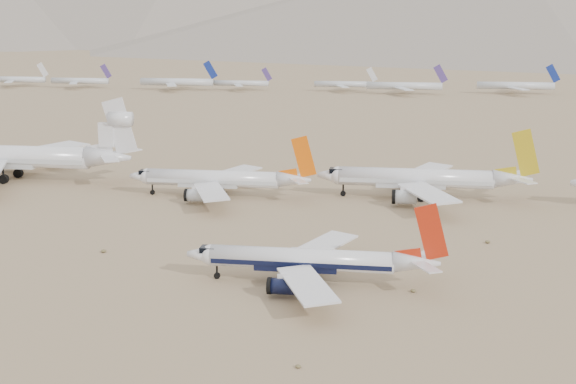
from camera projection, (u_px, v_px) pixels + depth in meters
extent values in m
plane|color=#7B6548|center=(255.00, 288.00, 124.94)|extent=(7000.00, 7000.00, 0.00)
cylinder|color=silver|center=(301.00, 259.00, 126.26)|extent=(29.13, 3.44, 3.44)
cube|color=black|center=(301.00, 262.00, 126.35)|extent=(28.55, 3.49, 0.77)
sphere|color=silver|center=(211.00, 255.00, 128.41)|extent=(3.44, 3.44, 3.44)
cube|color=black|center=(208.00, 249.00, 128.28)|extent=(2.41, 2.24, 0.86)
cone|color=silver|center=(417.00, 263.00, 123.53)|extent=(7.28, 3.44, 3.44)
cube|color=silver|center=(307.00, 285.00, 116.20)|extent=(11.25, 17.73, 0.54)
cube|color=silver|center=(427.00, 267.00, 120.00)|extent=(4.62, 6.05, 0.21)
cylinder|color=black|center=(284.00, 286.00, 120.06)|extent=(4.05, 2.48, 2.48)
cube|color=silver|center=(323.00, 245.00, 135.91)|extent=(11.25, 17.73, 0.54)
cube|color=silver|center=(426.00, 254.00, 126.46)|extent=(4.62, 6.05, 0.21)
cylinder|color=black|center=(297.00, 258.00, 133.87)|extent=(4.05, 2.48, 2.48)
cube|color=#B6230D|center=(431.00, 232.00, 122.14)|extent=(5.52, 0.28, 9.10)
cylinder|color=black|center=(217.00, 276.00, 129.04)|extent=(1.03, 0.43, 1.03)
cylinder|color=black|center=(307.00, 284.00, 124.46)|extent=(1.45, 0.86, 1.45)
cylinder|color=black|center=(311.00, 274.00, 129.11)|extent=(1.45, 0.86, 1.45)
cylinder|color=silver|center=(415.00, 178.00, 184.04)|extent=(35.22, 4.28, 4.28)
cube|color=silver|center=(415.00, 180.00, 184.16)|extent=(34.52, 4.34, 0.96)
sphere|color=silver|center=(339.00, 175.00, 186.65)|extent=(4.28, 4.28, 4.28)
cube|color=black|center=(336.00, 170.00, 186.49)|extent=(3.00, 2.78, 1.07)
cone|color=silver|center=(513.00, 179.00, 180.75)|extent=(8.81, 4.28, 4.28)
cube|color=silver|center=(428.00, 193.00, 171.83)|extent=(13.60, 21.44, 0.66)
cube|color=silver|center=(523.00, 181.00, 176.46)|extent=(5.59, 7.31, 0.26)
cylinder|color=silver|center=(406.00, 197.00, 176.51)|extent=(4.89, 3.08, 3.08)
cube|color=silver|center=(426.00, 171.00, 195.78)|extent=(13.60, 21.44, 0.66)
cube|color=silver|center=(518.00, 174.00, 184.30)|extent=(5.59, 7.31, 0.26)
cylinder|color=silver|center=(407.00, 181.00, 193.32)|extent=(4.89, 3.08, 3.08)
cube|color=gold|center=(526.00, 153.00, 179.06)|extent=(6.68, 0.34, 11.00)
cylinder|color=black|center=(343.00, 193.00, 187.43)|extent=(1.28, 0.54, 1.28)
cylinder|color=black|center=(421.00, 198.00, 181.81)|extent=(1.80, 1.07, 1.80)
cylinder|color=black|center=(421.00, 192.00, 187.59)|extent=(1.80, 1.07, 1.80)
cylinder|color=silver|center=(212.00, 178.00, 186.03)|extent=(31.13, 3.81, 3.81)
cube|color=silver|center=(213.00, 180.00, 186.13)|extent=(30.51, 3.86, 0.86)
sphere|color=silver|center=(148.00, 176.00, 188.33)|extent=(3.81, 3.81, 3.81)
cube|color=black|center=(146.00, 172.00, 188.19)|extent=(2.66, 2.47, 0.95)
cone|color=silver|center=(294.00, 180.00, 183.11)|extent=(7.78, 3.81, 3.81)
cube|color=silver|center=(211.00, 192.00, 175.22)|extent=(12.02, 18.95, 0.59)
cube|color=silver|center=(299.00, 181.00, 179.32)|extent=(4.94, 6.46, 0.23)
cylinder|color=silver|center=(197.00, 195.00, 179.36)|extent=(4.32, 2.74, 2.74)
cube|color=silver|center=(233.00, 172.00, 196.41)|extent=(12.02, 18.95, 0.59)
cube|color=silver|center=(303.00, 175.00, 186.26)|extent=(4.94, 6.46, 0.23)
cylinder|color=silver|center=(213.00, 181.00, 194.24)|extent=(4.32, 2.74, 2.74)
cube|color=#EC5C08|center=(304.00, 157.00, 181.62)|extent=(5.90, 0.30, 9.72)
cylinder|color=black|center=(153.00, 192.00, 189.02)|extent=(1.14, 0.48, 1.14)
cylinder|color=black|center=(215.00, 196.00, 184.04)|extent=(1.60, 0.95, 1.60)
cylinder|color=black|center=(221.00, 191.00, 189.18)|extent=(1.60, 0.95, 1.60)
cylinder|color=silver|center=(3.00, 156.00, 204.02)|extent=(45.96, 5.50, 5.50)
cube|color=silver|center=(3.00, 159.00, 204.17)|extent=(45.04, 5.59, 1.24)
cone|color=silver|center=(109.00, 157.00, 199.72)|extent=(11.49, 5.50, 5.50)
cube|color=silver|center=(110.00, 159.00, 194.13)|extent=(7.30, 9.54, 0.33)
cube|color=silver|center=(44.00, 150.00, 219.29)|extent=(17.75, 27.97, 0.86)
cube|color=silver|center=(125.00, 151.00, 204.35)|extent=(7.30, 9.54, 0.33)
cylinder|color=silver|center=(16.00, 161.00, 216.08)|extent=(6.38, 3.96, 3.96)
cube|color=silver|center=(120.00, 126.00, 197.52)|extent=(8.71, 0.44, 14.35)
cylinder|color=silver|center=(121.00, 119.00, 197.09)|extent=(5.75, 3.57, 3.57)
cylinder|color=black|center=(4.00, 179.00, 201.14)|extent=(2.31, 1.38, 2.31)
cylinder|color=black|center=(18.00, 173.00, 208.58)|extent=(2.31, 1.38, 2.31)
cylinder|color=silver|center=(17.00, 79.00, 468.71)|extent=(34.71, 3.43, 3.43)
cube|color=silver|center=(43.00, 70.00, 465.03)|extent=(6.91, 0.34, 8.71)
cube|color=silver|center=(9.00, 82.00, 460.16)|extent=(9.15, 15.98, 0.34)
cube|color=silver|center=(24.00, 79.00, 477.49)|extent=(9.15, 15.98, 0.34)
cylinder|color=silver|center=(80.00, 81.00, 459.75)|extent=(33.96, 3.36, 3.36)
cube|color=#4A357E|center=(106.00, 71.00, 456.15)|extent=(6.76, 0.34, 8.52)
cube|color=silver|center=(74.00, 83.00, 451.38)|extent=(8.95, 15.63, 0.34)
cube|color=silver|center=(86.00, 80.00, 468.34)|extent=(8.95, 15.63, 0.34)
cylinder|color=silver|center=(177.00, 82.00, 447.57)|extent=(41.42, 4.09, 4.09)
cube|color=navy|center=(210.00, 70.00, 443.18)|extent=(8.25, 0.41, 10.39)
cube|color=silver|center=(171.00, 85.00, 437.36)|extent=(10.91, 19.07, 0.41)
cube|color=silver|center=(182.00, 81.00, 458.05)|extent=(10.91, 19.07, 0.41)
cylinder|color=silver|center=(241.00, 83.00, 445.69)|extent=(30.72, 3.04, 3.04)
cube|color=#4A357E|center=(267.00, 74.00, 442.43)|extent=(6.12, 0.30, 7.71)
cube|color=silver|center=(238.00, 85.00, 438.12)|extent=(8.09, 14.14, 0.30)
cube|color=silver|center=(244.00, 83.00, 453.46)|extent=(8.09, 14.14, 0.30)
cylinder|color=silver|center=(344.00, 84.00, 439.02)|extent=(32.43, 3.21, 3.21)
cube|color=silver|center=(372.00, 74.00, 435.58)|extent=(6.46, 0.32, 8.14)
cube|color=silver|center=(342.00, 86.00, 431.03)|extent=(8.54, 14.93, 0.32)
cube|color=silver|center=(345.00, 84.00, 447.23)|extent=(8.54, 14.93, 0.32)
cylinder|color=silver|center=(404.00, 86.00, 423.86)|extent=(39.74, 3.93, 3.93)
cube|color=#4A357E|center=(441.00, 74.00, 419.65)|extent=(7.91, 0.39, 9.97)
cube|color=silver|center=(404.00, 89.00, 414.07)|extent=(10.47, 18.29, 0.39)
cube|color=silver|center=(404.00, 85.00, 433.92)|extent=(10.47, 18.29, 0.39)
cylinder|color=silver|center=(515.00, 86.00, 425.40)|extent=(39.98, 3.95, 3.95)
cube|color=navy|center=(553.00, 73.00, 421.16)|extent=(7.96, 0.40, 10.03)
cube|color=silver|center=(518.00, 89.00, 415.54)|extent=(10.53, 18.40, 0.40)
cube|color=silver|center=(513.00, 85.00, 435.51)|extent=(10.53, 18.40, 0.40)
ellipsoid|color=brown|center=(104.00, 251.00, 143.27)|extent=(0.98, 0.98, 0.54)
ellipsoid|color=brown|center=(298.00, 366.00, 96.58)|extent=(0.70, 0.70, 0.39)
ellipsoid|color=brown|center=(413.00, 291.00, 122.81)|extent=(0.84, 0.84, 0.46)
ellipsoid|color=brown|center=(488.00, 242.00, 149.04)|extent=(0.98, 0.98, 0.54)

